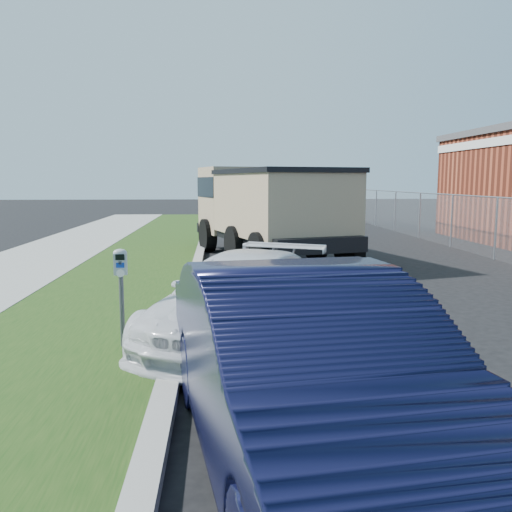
{
  "coord_description": "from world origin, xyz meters",
  "views": [
    {
      "loc": [
        -2.04,
        -8.1,
        2.27
      ],
      "look_at": [
        -1.4,
        1.0,
        1.0
      ],
      "focal_mm": 38.0,
      "sensor_mm": 36.0,
      "label": 1
    }
  ],
  "objects": [
    {
      "name": "navy_sedan",
      "position": [
        -1.36,
        -4.11,
        0.79
      ],
      "size": [
        2.4,
        4.98,
        1.57
      ],
      "primitive_type": "imported",
      "rotation": [
        0.0,
        0.0,
        0.16
      ],
      "color": "black",
      "rests_on": "ground"
    },
    {
      "name": "white_wagon",
      "position": [
        -1.7,
        -0.49,
        0.61
      ],
      "size": [
        3.35,
        4.56,
        1.23
      ],
      "primitive_type": "imported",
      "rotation": [
        0.0,
        0.0,
        -0.44
      ],
      "color": "white",
      "rests_on": "ground"
    },
    {
      "name": "parking_meter",
      "position": [
        -3.29,
        -1.16,
        1.05
      ],
      "size": [
        0.19,
        0.14,
        1.29
      ],
      "rotation": [
        0.0,
        0.0,
        0.1
      ],
      "color": "#3F4247",
      "rests_on": "ground"
    },
    {
      "name": "dump_truck",
      "position": [
        -0.64,
        7.76,
        1.52
      ],
      "size": [
        4.38,
        7.33,
        2.71
      ],
      "rotation": [
        0.0,
        0.0,
        0.28
      ],
      "color": "black",
      "rests_on": "ground"
    },
    {
      "name": "streetside",
      "position": [
        -5.57,
        2.0,
        0.07
      ],
      "size": [
        6.12,
        50.0,
        0.15
      ],
      "color": "gray",
      "rests_on": "ground"
    },
    {
      "name": "chainlink_fence",
      "position": [
        6.0,
        7.0,
        1.26
      ],
      "size": [
        0.06,
        30.06,
        30.0
      ],
      "color": "slate",
      "rests_on": "ground"
    },
    {
      "name": "ground",
      "position": [
        0.0,
        0.0,
        0.0
      ],
      "size": [
        120.0,
        120.0,
        0.0
      ],
      "primitive_type": "plane",
      "color": "black",
      "rests_on": "ground"
    }
  ]
}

